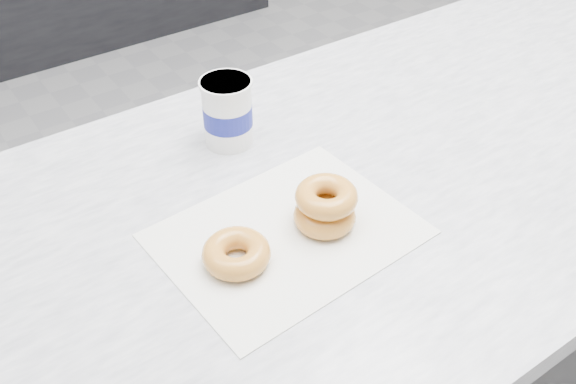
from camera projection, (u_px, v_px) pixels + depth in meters
name	position (u px, v px, depth m)	size (l,w,h in m)	color
ground	(256.00, 287.00, 2.01)	(5.00, 5.00, 0.00)	gray
counter	(403.00, 317.00, 1.34)	(3.06, 0.76, 0.90)	#333335
wax_paper	(287.00, 234.00, 0.89)	(0.34, 0.26, 0.00)	silver
donut_single	(236.00, 253.00, 0.83)	(0.09, 0.09, 0.03)	gold
donut_stack	(325.00, 206.00, 0.88)	(0.11, 0.11, 0.06)	gold
coffee_cup	(228.00, 112.00, 1.02)	(0.10, 0.10, 0.11)	white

